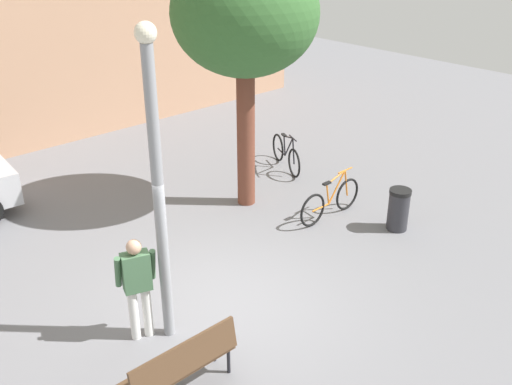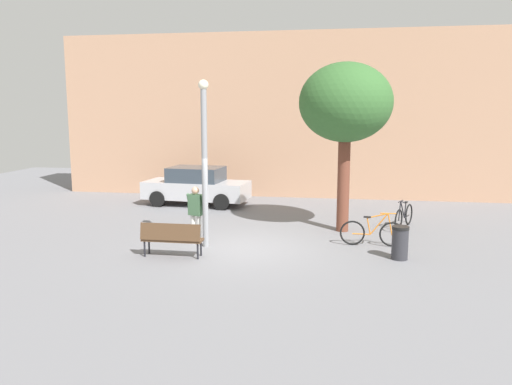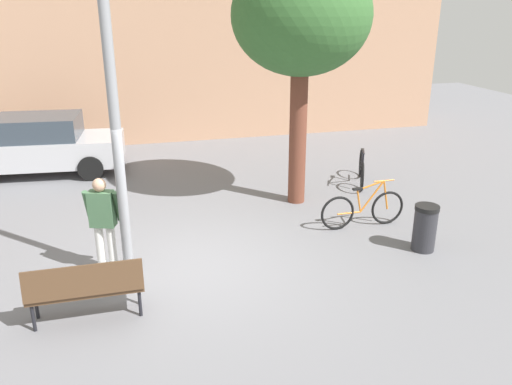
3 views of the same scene
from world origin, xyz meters
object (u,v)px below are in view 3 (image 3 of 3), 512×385
object	(u,v)px
person_by_lamppost	(103,219)
bicycle_orange	(363,209)
bicycle_black	(361,169)
trash_bin	(425,228)
lamppost	(115,126)
park_bench	(85,287)
parked_car_silver	(40,145)
plaza_tree	(301,18)

from	to	relation	value
person_by_lamppost	bicycle_orange	xyz separation A→B (m)	(4.99, 0.61, -0.58)
bicycle_black	trash_bin	xyz separation A→B (m)	(-0.54, -3.70, 0.06)
lamppost	person_by_lamppost	world-z (taller)	lamppost
lamppost	bicycle_orange	xyz separation A→B (m)	(4.65, 0.82, -2.16)
park_bench	parked_car_silver	size ratio (longest dim) A/B	0.37
lamppost	plaza_tree	size ratio (longest dim) A/B	0.88
park_bench	bicycle_orange	size ratio (longest dim) A/B	0.88
park_bench	bicycle_orange	world-z (taller)	bicycle_orange
lamppost	plaza_tree	world-z (taller)	plaza_tree
trash_bin	person_by_lamppost	bearing A→B (deg)	173.56
lamppost	bicycle_black	world-z (taller)	lamppost
lamppost	park_bench	xyz separation A→B (m)	(-0.60, -1.18, -2.00)
park_bench	trash_bin	xyz separation A→B (m)	(5.87, 0.77, -0.11)
lamppost	trash_bin	size ratio (longest dim) A/B	5.32
plaza_tree	bicycle_black	distance (m)	4.19
lamppost	trash_bin	distance (m)	5.69
park_bench	bicycle_black	size ratio (longest dim) A/B	0.96
bicycle_black	bicycle_orange	xyz separation A→B (m)	(-1.15, -2.46, 0.00)
bicycle_orange	trash_bin	bearing A→B (deg)	-63.61
lamppost	parked_car_silver	world-z (taller)	lamppost
bicycle_black	trash_bin	size ratio (longest dim) A/B	1.93
lamppost	bicycle_black	bearing A→B (deg)	29.51
lamppost	plaza_tree	xyz separation A→B (m)	(3.82, 2.53, 1.45)
bicycle_black	park_bench	bearing A→B (deg)	-145.09
park_bench	bicycle_orange	xyz separation A→B (m)	(5.25, 2.01, -0.16)
parked_car_silver	trash_bin	size ratio (longest dim) A/B	4.99
lamppost	park_bench	bearing A→B (deg)	-116.87
person_by_lamppost	trash_bin	distance (m)	5.66
lamppost	parked_car_silver	xyz separation A→B (m)	(-2.05, 6.24, -1.77)
bicycle_orange	parked_car_silver	size ratio (longest dim) A/B	0.42
plaza_tree	bicycle_black	bearing A→B (deg)	20.75
plaza_tree	bicycle_orange	world-z (taller)	plaza_tree
lamppost	trash_bin	world-z (taller)	lamppost
person_by_lamppost	park_bench	size ratio (longest dim) A/B	1.04
lamppost	bicycle_black	distance (m)	7.01
bicycle_black	parked_car_silver	bearing A→B (deg)	159.35
plaza_tree	bicycle_orange	distance (m)	4.08
lamppost	bicycle_orange	distance (m)	5.19
plaza_tree	bicycle_black	xyz separation A→B (m)	(1.99, 0.75, -3.61)
person_by_lamppost	bicycle_orange	distance (m)	5.06
person_by_lamppost	trash_bin	size ratio (longest dim) A/B	1.92
person_by_lamppost	trash_bin	bearing A→B (deg)	-6.44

